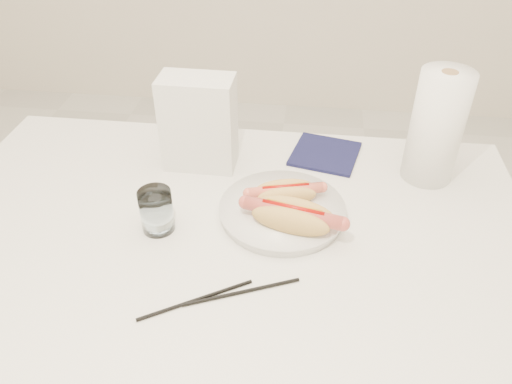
# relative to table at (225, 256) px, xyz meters

# --- Properties ---
(table) EXTENTS (1.20, 0.80, 0.75)m
(table) POSITION_rel_table_xyz_m (0.00, 0.00, 0.00)
(table) COLOR white
(table) RESTS_ON ground
(plate) EXTENTS (0.30, 0.30, 0.02)m
(plate) POSITION_rel_table_xyz_m (0.11, 0.07, 0.07)
(plate) COLOR white
(plate) RESTS_ON table
(hotdog_left) EXTENTS (0.15, 0.09, 0.04)m
(hotdog_left) POSITION_rel_table_xyz_m (0.11, 0.09, 0.10)
(hotdog_left) COLOR #DAA957
(hotdog_left) RESTS_ON plate
(hotdog_right) EXTENTS (0.19, 0.10, 0.05)m
(hotdog_right) POSITION_rel_table_xyz_m (0.13, 0.02, 0.10)
(hotdog_right) COLOR tan
(hotdog_right) RESTS_ON plate
(water_glass) EXTENTS (0.06, 0.06, 0.09)m
(water_glass) POSITION_rel_table_xyz_m (-0.13, 0.00, 0.10)
(water_glass) COLOR white
(water_glass) RESTS_ON table
(chopstick_near) EXTENTS (0.19, 0.09, 0.01)m
(chopstick_near) POSITION_rel_table_xyz_m (0.06, -0.14, 0.06)
(chopstick_near) COLOR black
(chopstick_near) RESTS_ON table
(chopstick_far) EXTENTS (0.17, 0.11, 0.01)m
(chopstick_far) POSITION_rel_table_xyz_m (-0.02, -0.17, 0.06)
(chopstick_far) COLOR black
(chopstick_far) RESTS_ON table
(napkin_box) EXTENTS (0.16, 0.09, 0.21)m
(napkin_box) POSITION_rel_table_xyz_m (-0.09, 0.23, 0.17)
(napkin_box) COLOR silver
(napkin_box) RESTS_ON table
(navy_napkin) EXTENTS (0.18, 0.18, 0.01)m
(navy_napkin) POSITION_rel_table_xyz_m (0.19, 0.30, 0.06)
(navy_napkin) COLOR #111235
(navy_napkin) RESTS_ON table
(paper_towel_roll) EXTENTS (0.11, 0.11, 0.24)m
(paper_towel_roll) POSITION_rel_table_xyz_m (0.41, 0.25, 0.18)
(paper_towel_roll) COLOR white
(paper_towel_roll) RESTS_ON table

